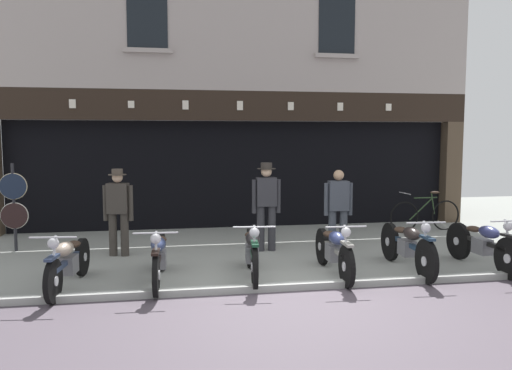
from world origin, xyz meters
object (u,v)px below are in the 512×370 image
at_px(motorcycle_right, 483,243).
at_px(motorcycle_center, 334,249).
at_px(motorcycle_center_left, 252,251).
at_px(motorcycle_left, 159,256).
at_px(tyre_sign_pole, 14,202).
at_px(salesman_right, 338,207).
at_px(motorcycle_center_right, 407,245).
at_px(advert_board_near, 317,156).
at_px(leaning_bicycle, 425,215).
at_px(salesman_left, 118,208).
at_px(shopkeeper_center, 266,202).
at_px(motorcycle_far_left, 68,261).

bearing_deg(motorcycle_right, motorcycle_center, -2.29).
height_order(motorcycle_center_left, motorcycle_right, same).
distance_m(motorcycle_left, tyre_sign_pole, 3.89).
xyz_separation_m(motorcycle_center, salesman_right, (0.63, 1.64, 0.45)).
xyz_separation_m(motorcycle_center_left, motorcycle_center_right, (2.59, -0.05, 0.01)).
height_order(motorcycle_center, advert_board_near, advert_board_near).
height_order(motorcycle_center_left, tyre_sign_pole, tyre_sign_pole).
xyz_separation_m(motorcycle_center_left, leaning_bicycle, (4.69, 3.25, -0.05)).
bearing_deg(salesman_left, advert_board_near, -138.33).
relative_size(motorcycle_center_left, shopkeeper_center, 1.14).
height_order(tyre_sign_pole, leaning_bicycle, tyre_sign_pole).
bearing_deg(motorcycle_center_right, leaning_bicycle, -119.61).
distance_m(salesman_right, leaning_bicycle, 3.28).
relative_size(motorcycle_far_left, motorcycle_center, 0.98).
bearing_deg(motorcycle_left, motorcycle_center, -178.61).
distance_m(salesman_left, salesman_right, 4.16).
height_order(motorcycle_center_left, salesman_left, salesman_left).
height_order(salesman_right, tyre_sign_pole, tyre_sign_pole).
xyz_separation_m(salesman_left, leaning_bicycle, (6.90, 1.38, -0.51)).
bearing_deg(salesman_right, motorcycle_center, 72.33).
bearing_deg(motorcycle_center, motorcycle_center_left, -1.98).
distance_m(advert_board_near, leaning_bicycle, 2.97).
bearing_deg(shopkeeper_center, motorcycle_center, 112.73).
xyz_separation_m(motorcycle_far_left, motorcycle_right, (6.64, -0.01, 0.02)).
bearing_deg(motorcycle_far_left, motorcycle_right, -173.81).
bearing_deg(motorcycle_center_left, salesman_right, -135.63).
distance_m(motorcycle_far_left, tyre_sign_pole, 3.16).
distance_m(motorcycle_center, motorcycle_right, 2.59).
distance_m(salesman_left, leaning_bicycle, 7.06).
bearing_deg(motorcycle_right, leaning_bicycle, -104.59).
height_order(motorcycle_center_left, shopkeeper_center, shopkeeper_center).
relative_size(motorcycle_left, salesman_left, 1.26).
distance_m(motorcycle_center_left, motorcycle_center_right, 2.59).
bearing_deg(tyre_sign_pole, leaning_bicycle, 4.14).
relative_size(salesman_right, tyre_sign_pole, 0.93).
bearing_deg(leaning_bicycle, salesman_left, 97.76).
bearing_deg(motorcycle_far_left, motorcycle_left, -170.11).
distance_m(motorcycle_left, salesman_right, 3.75).
relative_size(salesman_left, tyre_sign_pole, 0.95).
bearing_deg(motorcycle_center, salesman_left, -26.97).
bearing_deg(motorcycle_right, advert_board_near, -73.98).
relative_size(salesman_right, leaning_bicycle, 0.87).
height_order(motorcycle_left, shopkeeper_center, shopkeeper_center).
height_order(salesman_left, leaning_bicycle, salesman_left).
height_order(motorcycle_center, shopkeeper_center, shopkeeper_center).
distance_m(salesman_right, advert_board_near, 3.20).
distance_m(motorcycle_center_left, shopkeeper_center, 1.98).
xyz_separation_m(motorcycle_center_right, motorcycle_right, (1.32, -0.08, -0.01)).
bearing_deg(shopkeeper_center, salesman_left, 0.77).
relative_size(motorcycle_center_left, salesman_right, 1.24).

